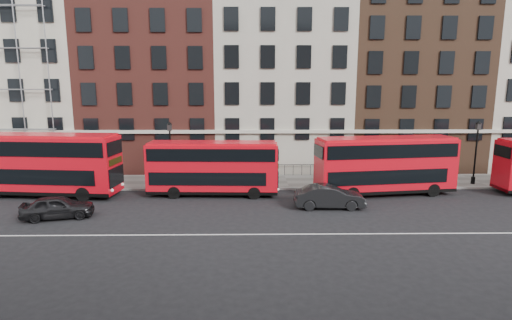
{
  "coord_description": "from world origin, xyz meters",
  "views": [
    {
      "loc": [
        -3.18,
        -23.4,
        8.2
      ],
      "look_at": [
        -2.76,
        5.0,
        3.0
      ],
      "focal_mm": 28.0,
      "sensor_mm": 36.0,
      "label": 1
    }
  ],
  "objects_px": {
    "bus_a": "(43,163)",
    "car_front": "(329,197)",
    "bus_c": "(385,164)",
    "bus_b": "(212,167)",
    "car_rear": "(58,207)"
  },
  "relations": [
    {
      "from": "car_front",
      "to": "bus_c",
      "type": "bearing_deg",
      "value": -54.23
    },
    {
      "from": "bus_c",
      "to": "car_rear",
      "type": "bearing_deg",
      "value": -174.67
    },
    {
      "from": "car_rear",
      "to": "bus_a",
      "type": "bearing_deg",
      "value": 19.46
    },
    {
      "from": "bus_a",
      "to": "car_front",
      "type": "relative_size",
      "value": 2.41
    },
    {
      "from": "bus_a",
      "to": "bus_c",
      "type": "distance_m",
      "value": 25.98
    },
    {
      "from": "bus_a",
      "to": "car_front",
      "type": "bearing_deg",
      "value": -3.33
    },
    {
      "from": "bus_c",
      "to": "car_front",
      "type": "distance_m",
      "value": 6.16
    },
    {
      "from": "bus_a",
      "to": "bus_c",
      "type": "relative_size",
      "value": 1.06
    },
    {
      "from": "bus_b",
      "to": "car_front",
      "type": "relative_size",
      "value": 2.07
    },
    {
      "from": "bus_c",
      "to": "car_front",
      "type": "relative_size",
      "value": 2.27
    },
    {
      "from": "bus_a",
      "to": "car_front",
      "type": "height_order",
      "value": "bus_a"
    },
    {
      "from": "bus_a",
      "to": "bus_b",
      "type": "xyz_separation_m",
      "value": [
        12.8,
        -0.0,
        -0.33
      ]
    },
    {
      "from": "bus_a",
      "to": "bus_c",
      "type": "bearing_deg",
      "value": 5.83
    },
    {
      "from": "bus_b",
      "to": "car_front",
      "type": "height_order",
      "value": "bus_b"
    },
    {
      "from": "bus_b",
      "to": "car_rear",
      "type": "height_order",
      "value": "bus_b"
    }
  ]
}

